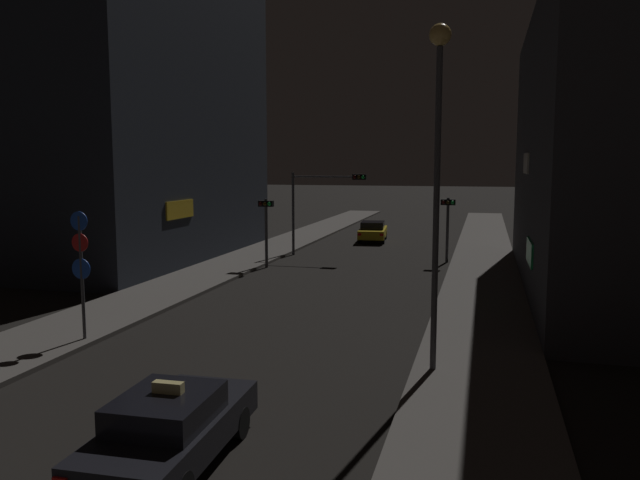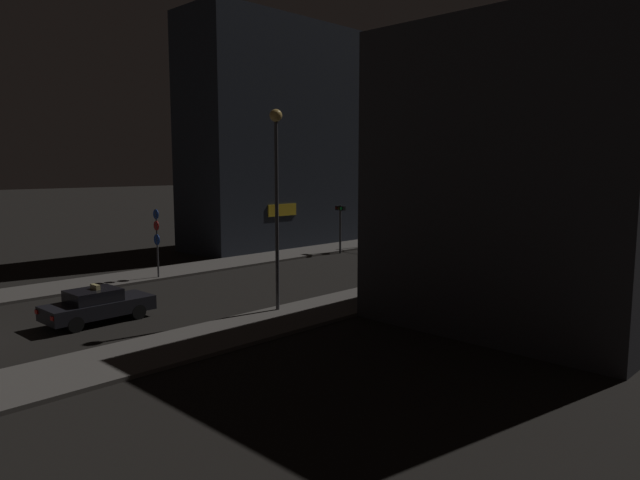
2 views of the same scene
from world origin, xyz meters
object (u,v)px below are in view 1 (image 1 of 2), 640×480
object	(u,v)px
taxi	(171,428)
far_car	(373,231)
traffic_light_left_kerb	(266,218)
traffic_light_overhead	(322,195)
sign_pole_left	(81,263)
traffic_light_right_kerb	(448,216)
street_lamp_near_block	(438,136)

from	to	relation	value
taxi	far_car	xyz separation A→B (m)	(-2.25, 33.99, -0.00)
far_car	traffic_light_left_kerb	distance (m)	13.27
traffic_light_overhead	sign_pole_left	xyz separation A→B (m)	(-2.45, -19.65, -1.15)
taxi	traffic_light_left_kerb	distance (m)	22.17
traffic_light_left_kerb	traffic_light_right_kerb	world-z (taller)	traffic_light_left_kerb
sign_pole_left	street_lamp_near_block	distance (m)	11.27
traffic_light_right_kerb	street_lamp_near_block	world-z (taller)	street_lamp_near_block
taxi	far_car	distance (m)	34.06
taxi	traffic_light_left_kerb	size ratio (longest dim) A/B	1.23
traffic_light_overhead	sign_pole_left	distance (m)	19.83
street_lamp_near_block	traffic_light_right_kerb	bearing A→B (deg)	92.35
traffic_light_overhead	street_lamp_near_block	distance (m)	21.59
taxi	sign_pole_left	xyz separation A→B (m)	(-6.42, 6.51, 1.76)
street_lamp_near_block	traffic_light_overhead	bearing A→B (deg)	112.45
traffic_light_overhead	far_car	bearing A→B (deg)	77.59
far_car	traffic_light_overhead	world-z (taller)	traffic_light_overhead
taxi	traffic_light_right_kerb	xyz separation A→B (m)	(3.43, 25.53, 1.87)
traffic_light_right_kerb	sign_pole_left	xyz separation A→B (m)	(-9.85, -19.02, -0.11)
far_car	traffic_light_left_kerb	xyz separation A→B (m)	(-3.50, -12.66, 1.89)
taxi	street_lamp_near_block	xyz separation A→B (m)	(4.21, 6.35, 5.48)
far_car	sign_pole_left	bearing A→B (deg)	-98.63
traffic_light_right_kerb	street_lamp_near_block	xyz separation A→B (m)	(0.79, -19.18, 3.61)
traffic_light_right_kerb	far_car	bearing A→B (deg)	123.88
traffic_light_left_kerb	taxi	bearing A→B (deg)	-74.90
traffic_light_left_kerb	sign_pole_left	bearing A→B (deg)	-92.58
street_lamp_near_block	sign_pole_left	bearing A→B (deg)	179.10
traffic_light_overhead	traffic_light_left_kerb	xyz separation A→B (m)	(-1.78, -4.84, -1.02)
traffic_light_right_kerb	street_lamp_near_block	size ratio (longest dim) A/B	0.41
traffic_light_right_kerb	sign_pole_left	distance (m)	21.41
sign_pole_left	far_car	bearing A→B (deg)	81.37
far_car	traffic_light_left_kerb	size ratio (longest dim) A/B	1.26
traffic_light_right_kerb	sign_pole_left	bearing A→B (deg)	-117.38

